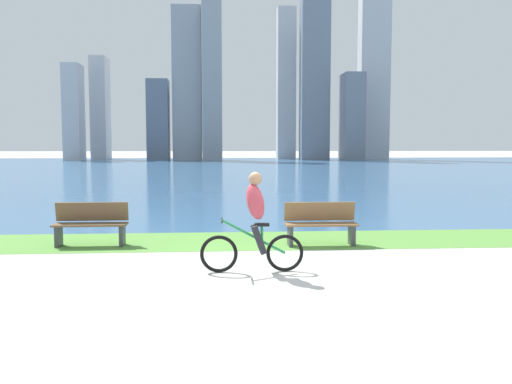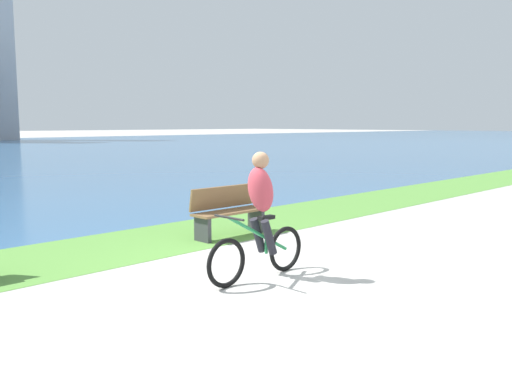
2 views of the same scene
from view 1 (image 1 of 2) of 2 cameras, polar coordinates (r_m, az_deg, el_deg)
The scene contains 7 objects.
ground_plane at distance 9.25m, azimuth 2.64°, elevation -8.22°, with size 300.00×300.00×0.00m, color #B2AFA8.
grass_strip_bayside at distance 12.08m, azimuth 1.02°, elevation -5.05°, with size 120.00×2.34×0.01m, color #59933D.
bay_water_surface at distance 48.11m, azimuth -2.81°, elevation 2.51°, with size 300.00×70.07×0.00m, color #386693.
cyclist_lead at distance 9.02m, azimuth -0.17°, elevation -3.17°, with size 1.72×0.52×1.66m.
bench_near_path at distance 11.94m, azimuth -16.80°, elevation -3.22°, with size 1.50×0.47×0.90m.
bench_far_along_path at distance 11.54m, azimuth 6.74°, elevation -3.31°, with size 1.50×0.47×0.90m.
city_skyline_far_shore at distance 73.39m, azimuth -0.69°, elevation 10.55°, with size 42.60×10.02×23.38m.
Camera 1 is at (-1.06, -8.94, 2.12)m, focal length 38.43 mm.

